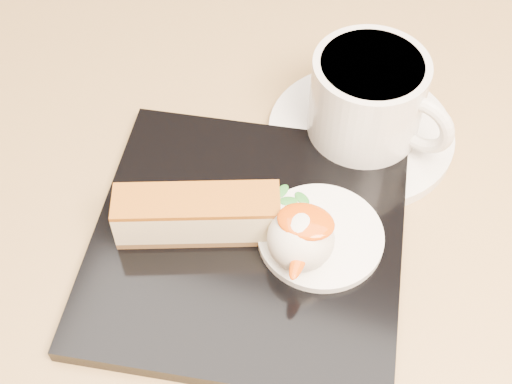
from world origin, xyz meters
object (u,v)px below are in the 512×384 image
(cheesecake, at_px, (197,215))
(ice_cream_scoop, at_px, (301,239))
(table, at_px, (282,344))
(coffee_cup, at_px, (369,98))
(dessert_plate, at_px, (247,241))
(saucer, at_px, (361,134))

(cheesecake, bearing_deg, ice_cream_scoop, -19.65)
(table, height_order, cheesecake, cheesecake)
(table, distance_m, coffee_cup, 0.24)
(dessert_plate, xyz_separation_m, cheesecake, (-0.04, -0.01, 0.02))
(saucer, relative_size, coffee_cup, 1.30)
(dessert_plate, xyz_separation_m, saucer, (0.05, 0.13, -0.00))
(cheesecake, bearing_deg, dessert_plate, -11.52)
(dessert_plate, relative_size, coffee_cup, 1.90)
(cheesecake, height_order, coffee_cup, coffee_cup)
(table, relative_size, coffee_cup, 6.92)
(table, xyz_separation_m, ice_cream_scoop, (0.01, -0.01, 0.19))
(ice_cream_scoop, bearing_deg, table, 136.72)
(table, distance_m, dessert_plate, 0.16)
(table, distance_m, cheesecake, 0.20)
(ice_cream_scoop, bearing_deg, coffee_cup, 83.17)
(coffee_cup, bearing_deg, ice_cream_scoop, -79.06)
(saucer, bearing_deg, ice_cream_scoop, -95.90)
(saucer, bearing_deg, table, -101.37)
(saucer, xyz_separation_m, coffee_cup, (0.00, -0.00, 0.04))
(dessert_plate, distance_m, cheesecake, 0.04)
(cheesecake, bearing_deg, table, -10.46)
(table, bearing_deg, saucer, 78.63)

